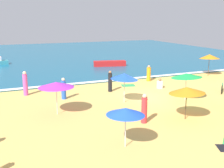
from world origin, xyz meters
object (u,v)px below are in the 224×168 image
Objects in this scene: beach_umbrella_5 at (209,57)px; beachgoer_7 at (144,109)px; parked_bicycle at (222,88)px; beachgoer_0 at (64,89)px; small_boat_0 at (110,63)px; beachgoer_4 at (110,82)px; beachgoer_9 at (160,84)px; beach_umbrella_2 at (186,76)px; beach_umbrella_4 at (187,90)px; beachgoer_5 at (25,84)px; beach_umbrella_7 at (126,112)px; beach_umbrella_1 at (124,76)px; beachgoer_1 at (149,74)px; beach_umbrella_3 at (56,85)px.

beachgoer_7 is (-13.23, -9.54, -1.22)m from beach_umbrella_5.
parked_bicycle is at bearing -122.52° from beach_umbrella_5.
small_boat_0 is (8.76, 12.01, -0.34)m from beachgoer_0.
beachgoer_9 is (4.43, -0.71, -0.44)m from beachgoer_4.
beach_umbrella_5 is 7.22m from parked_bicycle.
beach_umbrella_4 is (-2.49, -3.29, -0.08)m from beach_umbrella_2.
beachgoer_5 is (-2.56, 2.26, 0.16)m from beachgoer_0.
beach_umbrella_5 is 19.67m from beach_umbrella_7.
beach_umbrella_1 is 1.54× the size of beachgoer_0.
beachgoer_1 is 9.05m from small_boat_0.
beachgoer_7 is at bearing -150.83° from beach_umbrella_2.
beach_umbrella_2 is 9.20m from beach_umbrella_7.
beach_umbrella_1 reaches higher than beachgoer_4.
beach_umbrella_7 is (-7.52, -5.29, -0.12)m from beach_umbrella_2.
beachgoer_9 is at bearing 18.36° from beach_umbrella_3.
beach_umbrella_7 reaches higher than small_boat_0.
beach_umbrella_1 is 2.79× the size of beachgoer_9.
beach_umbrella_2 is 6.31m from beachgoer_4.
beachgoer_4 is (-5.06, -2.30, 0.13)m from beachgoer_1.
beachgoer_5 is at bearing 106.36° from beach_umbrella_7.
beachgoer_5 is at bearing 150.52° from beach_umbrella_2.
beachgoer_1 is at bearing 78.17° from beachgoer_9.
beach_umbrella_4 is 19.47m from small_boat_0.
beach_umbrella_5 is 7.38m from beachgoer_1.
beach_umbrella_1 is 4.64m from beach_umbrella_2.
beachgoer_7 is 19.59m from small_boat_0.
beach_umbrella_3 is at bearing -172.41° from beach_umbrella_1.
beach_umbrella_1 is 1.43× the size of beachgoer_4.
beachgoer_7 is at bearing -128.45° from beachgoer_9.
beach_umbrella_4 is at bearing -149.31° from parked_bicycle.
beach_umbrella_1 is 4.38m from beachgoer_7.
beachgoer_5 is at bearing -139.23° from small_boat_0.
beach_umbrella_3 is 1.68× the size of beachgoer_1.
beachgoer_9 is at bearing -91.06° from small_boat_0.
beachgoer_5 is (-10.88, 6.15, -0.97)m from beach_umbrella_2.
beach_umbrella_7 reaches higher than beachgoer_0.
beach_umbrella_7 is at bearing -110.57° from small_boat_0.
parked_bicycle is at bearing 30.69° from beach_umbrella_4.
beachgoer_9 is 0.22× the size of small_boat_0.
beach_umbrella_5 is (10.58, 9.96, 0.24)m from beach_umbrella_4.
parked_bicycle is 0.77× the size of beachgoer_7.
beachgoer_7 is 8.61m from beachgoer_9.
beachgoer_5 is at bearing -176.45° from beachgoer_1.
beachgoer_9 is at bearing -160.42° from beach_umbrella_5.
beach_umbrella_7 reaches higher than beachgoer_1.
beach_umbrella_5 is 16.70m from beachgoer_0.
beach_umbrella_7 is at bearing -108.54° from beachgoer_4.
beach_umbrella_4 reaches higher than beach_umbrella_7.
beach_umbrella_4 is 8.12m from beachgoer_4.
beach_umbrella_7 is 1.70× the size of parked_bicycle.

